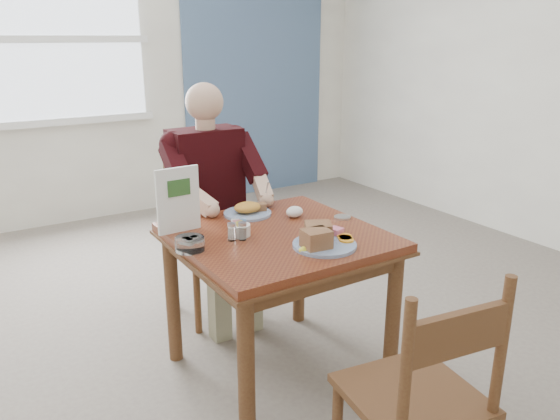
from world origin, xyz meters
TOP-DOWN VIEW (x-y plane):
  - floor at (0.00, 0.00)m, footprint 6.00×6.00m
  - wall_back at (0.00, 3.00)m, footprint 5.50×0.00m
  - accent_panel at (1.60, 2.98)m, footprint 1.60×0.02m
  - lemon_wedge at (-0.04, -0.27)m, footprint 0.06×0.05m
  - napkin at (0.19, 0.15)m, footprint 0.09×0.08m
  - metal_dish at (0.39, 0.01)m, footprint 0.11×0.11m
  - window at (-0.40, 2.97)m, footprint 1.72×0.04m
  - table at (0.00, 0.00)m, footprint 0.92×0.92m
  - chair_far at (0.00, 0.80)m, footprint 0.42×0.42m
  - chair_near at (-0.06, -0.99)m, footprint 0.48×0.48m
  - diner at (0.00, 0.71)m, footprint 0.53×0.56m
  - near_plate at (0.07, -0.25)m, footprint 0.34×0.34m
  - far_plate at (0.02, 0.31)m, footprint 0.31×0.31m
  - caddy at (-0.17, 0.06)m, footprint 0.13×0.13m
  - shakers at (-0.20, 0.02)m, footprint 0.09×0.06m
  - creamer at (-0.43, 0.02)m, footprint 0.17×0.17m
  - menu at (-0.38, 0.26)m, footprint 0.21×0.03m

SIDE VIEW (x-z plane):
  - floor at x=0.00m, z-range 0.00..0.00m
  - chair_far at x=0.00m, z-range 0.00..0.95m
  - chair_near at x=-0.06m, z-range 0.00..0.95m
  - table at x=0.00m, z-range 0.26..1.01m
  - metal_dish at x=0.39m, z-range 0.75..0.76m
  - lemon_wedge at x=-0.04m, z-range 0.75..0.78m
  - far_plate at x=0.02m, z-range 0.74..0.81m
  - caddy at x=-0.17m, z-range 0.74..0.82m
  - napkin at x=0.19m, z-range 0.75..0.81m
  - creamer at x=-0.43m, z-range 0.75..0.81m
  - near_plate at x=0.07m, z-range 0.74..0.83m
  - shakers at x=-0.20m, z-range 0.75..0.83m
  - diner at x=0.00m, z-range 0.12..1.50m
  - menu at x=-0.38m, z-range 0.75..1.06m
  - accent_panel at x=1.60m, z-range 0.00..2.80m
  - wall_back at x=0.00m, z-range -1.35..4.15m
  - window at x=-0.40m, z-range 0.89..2.31m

